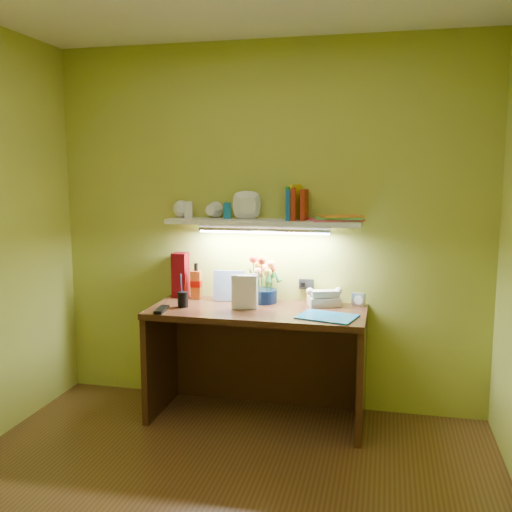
{
  "coord_description": "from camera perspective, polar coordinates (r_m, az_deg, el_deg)",
  "views": [
    {
      "loc": [
        0.8,
        -2.32,
        1.63
      ],
      "look_at": [
        -0.04,
        1.35,
        1.07
      ],
      "focal_mm": 40.0,
      "sensor_mm": 36.0,
      "label": 1
    }
  ],
  "objects": [
    {
      "name": "tv_remote",
      "position": [
        3.7,
        -9.43,
        -5.3
      ],
      "size": [
        0.07,
        0.19,
        0.02
      ],
      "primitive_type": "cube",
      "rotation": [
        0.0,
        0.0,
        0.11
      ],
      "color": "black",
      "rests_on": "desk"
    },
    {
      "name": "whisky_box",
      "position": [
        4.07,
        -7.56,
        -1.89
      ],
      "size": [
        0.1,
        0.1,
        0.32
      ],
      "primitive_type": "cube",
      "rotation": [
        0.0,
        0.0,
        0.0
      ],
      "color": "#5A050C",
      "rests_on": "desk"
    },
    {
      "name": "blue_folder",
      "position": [
        3.53,
        7.14,
        -6.04
      ],
      "size": [
        0.39,
        0.32,
        0.01
      ],
      "primitive_type": "cube",
      "rotation": [
        0.0,
        0.0,
        -0.25
      ],
      "color": "#166FAF",
      "rests_on": "desk"
    },
    {
      "name": "art_card",
      "position": [
        3.93,
        -2.73,
        -2.99
      ],
      "size": [
        0.21,
        0.07,
        0.21
      ],
      "primitive_type": null,
      "rotation": [
        0.0,
        0.0,
        0.11
      ],
      "color": "silver",
      "rests_on": "desk"
    },
    {
      "name": "desk_book_b",
      "position": [
        3.68,
        -2.47,
        -3.66
      ],
      "size": [
        0.16,
        0.04,
        0.22
      ],
      "primitive_type": "imported",
      "rotation": [
        0.0,
        0.0,
        0.15
      ],
      "color": "white",
      "rests_on": "desk"
    },
    {
      "name": "whisky_bottle",
      "position": [
        4.01,
        -6.0,
        -2.5
      ],
      "size": [
        0.07,
        0.07,
        0.25
      ],
      "primitive_type": null,
      "rotation": [
        0.0,
        0.0,
        0.09
      ],
      "color": "#BB4A17",
      "rests_on": "desk"
    },
    {
      "name": "desk_clock",
      "position": [
        3.85,
        10.23,
        -4.29
      ],
      "size": [
        0.09,
        0.06,
        0.09
      ],
      "primitive_type": "cube",
      "rotation": [
        0.0,
        0.0,
        -0.22
      ],
      "color": "#BABBBF",
      "rests_on": "desk"
    },
    {
      "name": "desk_book_a",
      "position": [
        3.68,
        -2.29,
        -3.64
      ],
      "size": [
        0.16,
        0.1,
        0.23
      ],
      "primitive_type": "imported",
      "rotation": [
        0.0,
        0.0,
        0.51
      ],
      "color": "white",
      "rests_on": "desk"
    },
    {
      "name": "wall_shelf",
      "position": [
        3.8,
        0.99,
        4.04
      ],
      "size": [
        1.33,
        0.34,
        0.26
      ],
      "color": "white",
      "rests_on": "ground"
    },
    {
      "name": "telephone",
      "position": [
        3.82,
        6.81,
        -4.05
      ],
      "size": [
        0.24,
        0.21,
        0.12
      ],
      "primitive_type": null,
      "rotation": [
        0.0,
        0.0,
        0.33
      ],
      "color": "silver",
      "rests_on": "desk"
    },
    {
      "name": "desk",
      "position": [
        3.82,
        0.11,
        -10.76
      ],
      "size": [
        1.4,
        0.6,
        0.75
      ],
      "primitive_type": "cube",
      "color": "#311C0D",
      "rests_on": "ground"
    },
    {
      "name": "flower_bouquet",
      "position": [
        3.87,
        0.81,
        -2.38
      ],
      "size": [
        0.26,
        0.26,
        0.31
      ],
      "primitive_type": null,
      "rotation": [
        0.0,
        0.0,
        0.4
      ],
      "color": "#061333",
      "rests_on": "desk"
    },
    {
      "name": "pen_cup",
      "position": [
        3.78,
        -7.33,
        -3.81
      ],
      "size": [
        0.09,
        0.09,
        0.17
      ],
      "primitive_type": "cylinder",
      "rotation": [
        0.0,
        0.0,
        -0.32
      ],
      "color": "black",
      "rests_on": "desk"
    }
  ]
}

